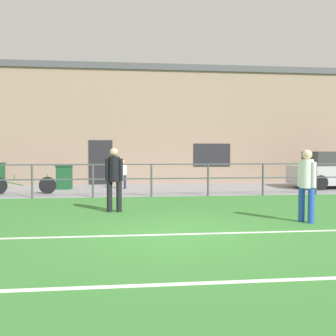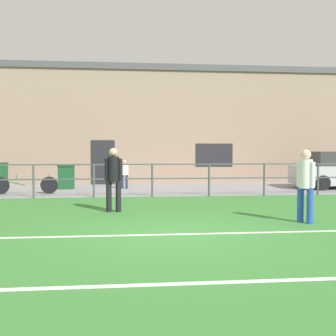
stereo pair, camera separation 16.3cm
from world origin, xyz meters
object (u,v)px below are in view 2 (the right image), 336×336
Objects in this scene: player_goalkeeper at (114,176)px; player_striker at (306,181)px; spectator_child at (124,172)px; trash_bin_0 at (66,177)px; bicycle_parked_0 at (25,185)px.

player_striker is at bearing 158.52° from player_goalkeeper.
player_goalkeeper is 1.39× the size of spectator_child.
trash_bin_0 is at bearing 4.12° from spectator_child.
player_striker reaches higher than trash_bin_0.
player_striker is at bearing -51.13° from trash_bin_0.
bicycle_parked_0 is at bearing 31.16° from spectator_child.
player_goalkeeper is at bearing 95.13° from spectator_child.
bicycle_parked_0 is (-3.42, 4.36, -0.60)m from player_goalkeeper.
player_goalkeeper reaches higher than trash_bin_0.
trash_bin_0 reaches higher than bicycle_parked_0.
player_striker is 0.69× the size of bicycle_parked_0.
spectator_child is (0.18, 5.99, -0.24)m from player_goalkeeper.
player_goalkeeper is 1.67× the size of trash_bin_0.
spectator_child reaches higher than bicycle_parked_0.
bicycle_parked_0 is 2.36× the size of trash_bin_0.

